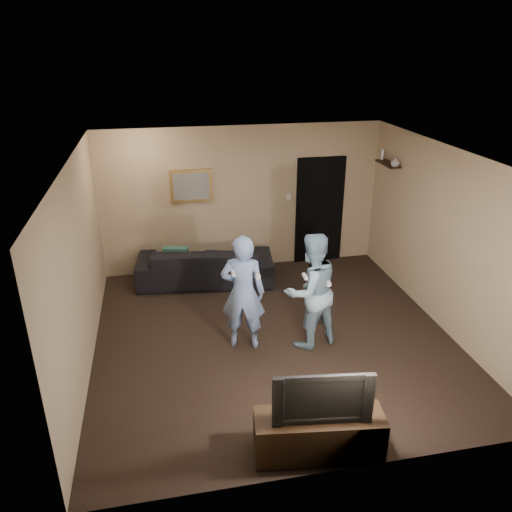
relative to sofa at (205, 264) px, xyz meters
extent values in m
plane|color=black|center=(0.76, -1.95, -0.34)|extent=(5.00, 5.00, 0.00)
cube|color=silver|center=(0.76, -1.95, 2.26)|extent=(5.00, 5.00, 0.04)
cube|color=tan|center=(0.76, 0.55, 0.96)|extent=(5.00, 0.04, 2.60)
cube|color=tan|center=(0.76, -4.45, 0.96)|extent=(5.00, 0.04, 2.60)
cube|color=tan|center=(-1.74, -1.95, 0.96)|extent=(0.04, 5.00, 2.60)
cube|color=tan|center=(3.26, -1.95, 0.96)|extent=(0.04, 5.00, 2.60)
imported|color=black|center=(0.00, 0.00, 0.00)|extent=(2.41, 1.18, 0.68)
cube|color=#1A5044|center=(-0.49, 0.00, 0.14)|extent=(0.44, 0.23, 0.42)
cube|color=olive|center=(-0.14, 0.53, 1.26)|extent=(0.72, 0.05, 0.57)
cube|color=slate|center=(-0.14, 0.50, 1.26)|extent=(0.62, 0.01, 0.47)
cube|color=black|center=(2.21, 0.52, 0.66)|extent=(0.90, 0.06, 2.00)
cube|color=silver|center=(1.61, 0.53, 0.96)|extent=(0.08, 0.02, 0.12)
cube|color=black|center=(3.15, -0.15, 1.65)|extent=(0.20, 0.60, 0.03)
imported|color=#B6B7BB|center=(3.15, -0.41, 1.74)|extent=(0.18, 0.18, 0.15)
cylinder|color=#BAB9BE|center=(3.15, 0.09, 1.76)|extent=(0.06, 0.06, 0.18)
cube|color=black|center=(0.70, -4.19, -0.09)|extent=(1.35, 0.58, 0.47)
imported|color=black|center=(0.70, -4.19, 0.43)|extent=(0.99, 0.25, 0.57)
imported|color=#7897D1|center=(0.30, -2.07, 0.48)|extent=(0.68, 0.54, 1.64)
cube|color=white|center=(0.14, -2.29, 0.89)|extent=(0.04, 0.14, 0.04)
cube|color=white|center=(0.46, -2.29, 0.81)|extent=(0.05, 0.09, 0.05)
imported|color=#84AAC0|center=(1.21, -2.21, 0.48)|extent=(0.94, 0.83, 1.64)
cube|color=white|center=(1.05, -2.43, 0.82)|extent=(0.04, 0.14, 0.04)
cube|color=white|center=(1.37, -2.43, 0.69)|extent=(0.05, 0.09, 0.05)
camera|label=1|loc=(-0.69, -7.90, 3.61)|focal=35.00mm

